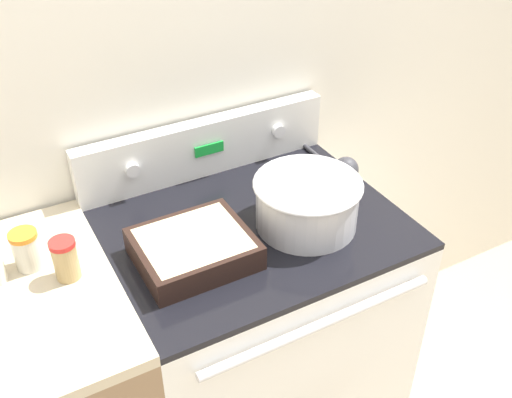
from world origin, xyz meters
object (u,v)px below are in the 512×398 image
(ladle, at_px, (342,168))
(spice_jar_orange_cap, at_px, (26,250))
(casserole_dish, at_px, (194,247))
(spice_jar_red_cap, at_px, (65,259))
(mixing_bowl, at_px, (307,201))

(ladle, height_order, spice_jar_orange_cap, spice_jar_orange_cap)
(casserole_dish, bearing_deg, spice_jar_red_cap, 165.83)
(mixing_bowl, distance_m, casserole_dish, 0.32)
(casserole_dish, xyz_separation_m, ladle, (0.53, 0.13, -0.00))
(spice_jar_orange_cap, bearing_deg, spice_jar_red_cap, -48.51)
(ladle, bearing_deg, mixing_bowl, -147.20)
(mixing_bowl, relative_size, spice_jar_orange_cap, 2.81)
(casserole_dish, xyz_separation_m, spice_jar_red_cap, (-0.29, 0.07, 0.03))
(ladle, relative_size, spice_jar_orange_cap, 3.13)
(ladle, distance_m, spice_jar_orange_cap, 0.89)
(casserole_dish, xyz_separation_m, spice_jar_orange_cap, (-0.36, 0.15, 0.03))
(mixing_bowl, bearing_deg, spice_jar_red_cap, 171.98)
(mixing_bowl, relative_size, ladle, 0.90)
(mixing_bowl, bearing_deg, casserole_dish, 177.73)
(casserole_dish, relative_size, spice_jar_red_cap, 2.61)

